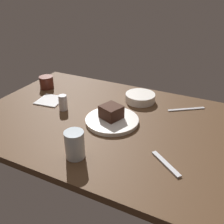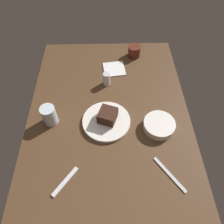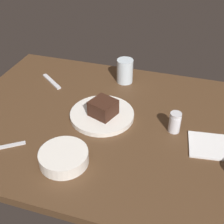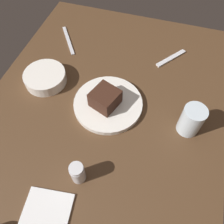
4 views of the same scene
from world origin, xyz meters
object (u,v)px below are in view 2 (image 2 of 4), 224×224
at_px(dessert_spoon, 65,182).
at_px(butter_knife, 170,174).
at_px(side_bowl, 159,125).
at_px(coffee_cup, 134,51).
at_px(dessert_plate, 107,121).
at_px(water_glass, 50,115).
at_px(folded_napkin, 114,69).
at_px(chocolate_cake_slice, 108,116).
at_px(salt_shaker, 107,79).

distance_m(dessert_spoon, butter_knife, 0.45).
height_order(side_bowl, butter_knife, side_bowl).
height_order(coffee_cup, butter_knife, coffee_cup).
relative_size(side_bowl, dessert_spoon, 1.04).
distance_m(coffee_cup, dessert_spoon, 0.90).
xyz_separation_m(dessert_plate, coffee_cup, (-0.52, 0.18, 0.03)).
bearing_deg(coffee_cup, water_glass, -42.50).
xyz_separation_m(dessert_plate, folded_napkin, (-0.39, 0.05, -0.01)).
bearing_deg(coffee_cup, chocolate_cake_slice, -19.04).
bearing_deg(side_bowl, coffee_cup, -172.31).
bearing_deg(folded_napkin, chocolate_cake_slice, -6.54).
relative_size(dessert_plate, folded_napkin, 1.89).
xyz_separation_m(salt_shaker, coffee_cup, (-0.25, 0.18, -0.00)).
height_order(salt_shaker, butter_knife, salt_shaker).
xyz_separation_m(chocolate_cake_slice, dessert_spoon, (0.31, -0.19, -0.04)).
bearing_deg(dessert_plate, water_glass, -92.73).
distance_m(water_glass, coffee_cup, 0.69).
bearing_deg(salt_shaker, butter_knife, 25.93).
bearing_deg(dessert_spoon, side_bowl, 158.42).
height_order(water_glass, butter_knife, water_glass).
bearing_deg(dessert_spoon, water_glass, -124.39).
distance_m(dessert_plate, folded_napkin, 0.40).
height_order(water_glass, side_bowl, water_glass).
xyz_separation_m(salt_shaker, water_glass, (0.26, -0.28, 0.02)).
xyz_separation_m(side_bowl, dessert_spoon, (0.26, -0.44, -0.02)).
distance_m(side_bowl, dessert_spoon, 0.51).
relative_size(dessert_plate, coffee_cup, 3.05).
height_order(dessert_plate, side_bowl, side_bowl).
relative_size(chocolate_cake_slice, butter_knife, 0.45).
bearing_deg(folded_napkin, coffee_cup, 133.83).
relative_size(salt_shaker, dessert_spoon, 0.51).
xyz_separation_m(chocolate_cake_slice, side_bowl, (0.05, 0.25, -0.03)).
height_order(salt_shaker, coffee_cup, salt_shaker).
bearing_deg(chocolate_cake_slice, dessert_spoon, -31.05).
xyz_separation_m(dessert_plate, water_glass, (-0.01, -0.28, 0.04)).
bearing_deg(chocolate_cake_slice, water_glass, -91.12).
relative_size(water_glass, dessert_spoon, 0.71).
bearing_deg(folded_napkin, dessert_plate, -7.50).
xyz_separation_m(side_bowl, folded_napkin, (-0.43, -0.21, -0.02)).
distance_m(salt_shaker, butter_knife, 0.61).
relative_size(coffee_cup, dessert_spoon, 0.53).
bearing_deg(coffee_cup, salt_shaker, -36.00).
xyz_separation_m(chocolate_cake_slice, butter_knife, (0.29, 0.26, -0.05)).
xyz_separation_m(dessert_plate, dessert_spoon, (0.30, -0.18, -0.01)).
distance_m(coffee_cup, butter_knife, 0.80).
bearing_deg(chocolate_cake_slice, dessert_plate, -44.46).
bearing_deg(folded_napkin, dessert_spoon, -18.33).
distance_m(chocolate_cake_slice, folded_napkin, 0.39).
height_order(coffee_cup, dessert_spoon, coffee_cup).
height_order(salt_shaker, water_glass, water_glass).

